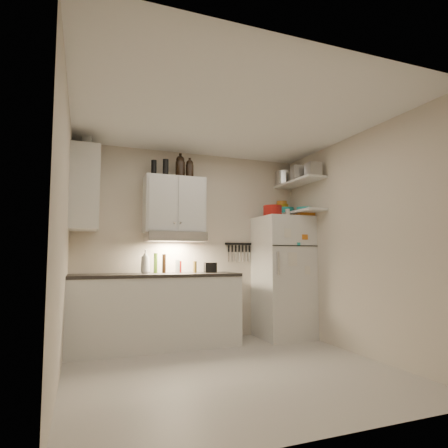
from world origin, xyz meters
name	(u,v)px	position (x,y,z in m)	size (l,w,h in m)	color
floor	(233,372)	(0.00, 0.00, -0.01)	(3.20, 3.00, 0.02)	beige
ceiling	(232,117)	(0.00, 0.00, 2.61)	(3.20, 3.00, 0.02)	white
back_wall	(192,245)	(0.00, 1.51, 1.30)	(3.20, 0.02, 2.60)	beige
left_wall	(62,238)	(-1.61, 0.00, 1.30)	(0.02, 3.00, 2.60)	beige
right_wall	(359,242)	(1.61, 0.00, 1.30)	(0.02, 3.00, 2.60)	beige
base_cabinet	(156,312)	(-0.55, 1.20, 0.44)	(2.10, 0.60, 0.88)	white
countertop	(157,275)	(-0.55, 1.20, 0.90)	(2.10, 0.62, 0.04)	#2C2926
upper_cabinet	(174,205)	(-0.30, 1.33, 1.83)	(0.80, 0.33, 0.75)	white
side_cabinet	(85,189)	(-1.44, 1.20, 1.95)	(0.33, 0.55, 1.00)	white
range_hood	(175,237)	(-0.30, 1.27, 1.39)	(0.76, 0.46, 0.12)	silver
fridge	(283,277)	(1.25, 1.16, 0.85)	(0.70, 0.68, 1.70)	white
shelf_hi	(299,182)	(1.45, 1.02, 2.20)	(0.30, 0.95, 0.03)	white
shelf_lo	(299,213)	(1.45, 1.02, 1.76)	(0.30, 0.95, 0.03)	white
knife_strip	(239,244)	(0.70, 1.49, 1.32)	(0.42, 0.02, 0.03)	black
dutch_oven	(273,211)	(1.06, 1.10, 1.78)	(0.26, 0.26, 0.15)	#A11812
book_stack	(304,214)	(1.51, 1.01, 1.75)	(0.23, 0.28, 0.10)	orange
spice_jar	(288,213)	(1.27, 1.04, 1.75)	(0.06, 0.06, 0.10)	silver
stock_pot	(284,178)	(1.39, 1.33, 2.31)	(0.28, 0.28, 0.20)	silver
tin_a	(299,173)	(1.38, 0.92, 2.31)	(0.19, 0.17, 0.19)	#AAAAAD
tin_b	(313,169)	(1.43, 0.64, 2.30)	(0.17, 0.17, 0.17)	#AAAAAD
bowl_teal	(286,211)	(1.43, 1.37, 1.82)	(0.25, 0.25, 0.10)	teal
bowl_orange	(282,206)	(1.41, 1.45, 1.90)	(0.20, 0.20, 0.06)	#BA7B11
bowl_yellow	(282,203)	(1.41, 1.45, 1.96)	(0.15, 0.15, 0.05)	orange
plates	(304,209)	(1.48, 0.94, 1.80)	(0.21, 0.21, 0.05)	teal
growler_a	(180,166)	(-0.24, 1.28, 2.35)	(0.13, 0.13, 0.30)	black
growler_b	(190,169)	(-0.11, 1.28, 2.33)	(0.11, 0.11, 0.25)	black
thermos_a	(166,168)	(-0.44, 1.26, 2.31)	(0.08, 0.08, 0.22)	black
thermos_b	(154,168)	(-0.59, 1.32, 2.30)	(0.07, 0.07, 0.21)	black
side_jar	(87,142)	(-1.43, 1.24, 2.54)	(0.13, 0.13, 0.17)	silver
soap_bottle	(145,260)	(-0.68, 1.28, 1.09)	(0.13, 0.13, 0.34)	white
pepper_mill	(195,267)	(-0.04, 1.22, 1.00)	(0.05, 0.05, 0.15)	brown
oil_bottle	(156,263)	(-0.54, 1.35, 1.05)	(0.05, 0.05, 0.26)	#3C5E17
vinegar_bottle	(164,264)	(-0.43, 1.31, 1.04)	(0.05, 0.05, 0.25)	black
clear_bottle	(178,266)	(-0.26, 1.27, 1.01)	(0.06, 0.06, 0.17)	silver
red_jar	(179,267)	(-0.23, 1.34, 1.00)	(0.08, 0.08, 0.15)	#A11812
caddy	(210,268)	(0.17, 1.21, 0.99)	(0.16, 0.11, 0.13)	black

